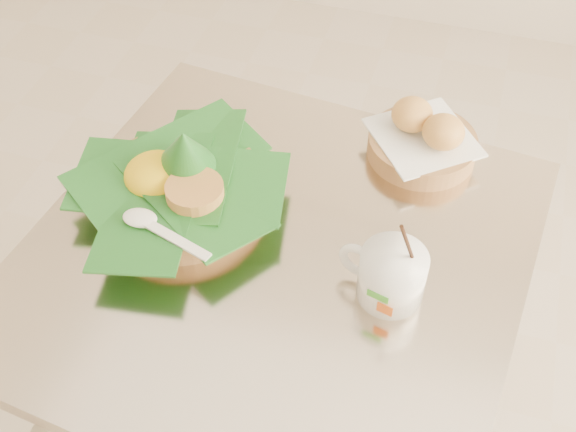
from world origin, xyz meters
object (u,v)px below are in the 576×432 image
(cafe_table, at_px, (277,335))
(bread_basket, at_px, (424,139))
(rice_basket, at_px, (179,182))
(coffee_mug, at_px, (390,274))

(cafe_table, bearing_deg, bread_basket, 57.82)
(rice_basket, bearing_deg, coffee_mug, -13.30)
(rice_basket, relative_size, coffee_mug, 2.04)
(cafe_table, relative_size, bread_basket, 3.70)
(bread_basket, relative_size, coffee_mug, 1.34)
(cafe_table, xyz_separation_m, bread_basket, (0.17, 0.27, 0.25))
(rice_basket, distance_m, bread_basket, 0.40)
(bread_basket, bearing_deg, cafe_table, -122.18)
(cafe_table, xyz_separation_m, rice_basket, (-0.17, 0.05, 0.26))
(cafe_table, height_order, coffee_mug, coffee_mug)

